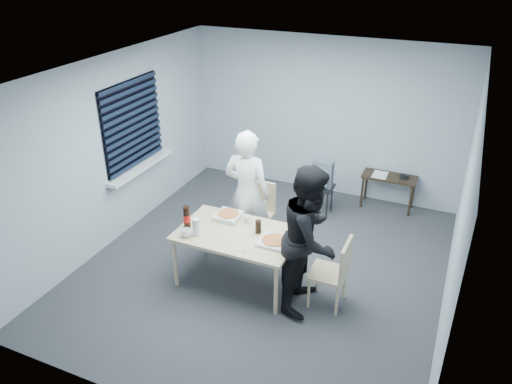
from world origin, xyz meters
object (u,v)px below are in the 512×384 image
at_px(person_white, 247,193).
at_px(backpack, 323,174).
at_px(chair_right, 336,269).
at_px(person_black, 310,238).
at_px(chair_far, 259,208).
at_px(mug_a, 186,233).
at_px(soda_bottle, 187,217).
at_px(mug_b, 247,219).
at_px(dining_table, 238,237).
at_px(stool, 322,193).
at_px(side_table, 389,181).

relative_size(person_white, backpack, 4.16).
relative_size(chair_right, person_black, 0.50).
bearing_deg(chair_far, mug_a, -106.04).
xyz_separation_m(backpack, soda_bottle, (-1.08, -2.19, 0.15)).
bearing_deg(person_black, soda_bottle, 93.31).
bearing_deg(backpack, mug_b, -94.72).
xyz_separation_m(dining_table, mug_a, (-0.52, -0.32, 0.11)).
relative_size(person_black, stool, 3.65).
distance_m(side_table, mug_b, 2.81).
bearing_deg(stool, chair_right, -69.06).
distance_m(chair_right, side_table, 2.69).
bearing_deg(person_white, dining_table, 104.92).
relative_size(dining_table, chair_right, 1.64).
height_order(chair_far, backpack, backpack).
xyz_separation_m(backpack, mug_a, (-0.98, -2.39, 0.07)).
height_order(stool, mug_a, mug_a).
bearing_deg(person_black, mug_a, 101.27).
bearing_deg(person_black, person_white, 57.00).
distance_m(chair_right, person_white, 1.62).
distance_m(chair_right, person_black, 0.49).
xyz_separation_m(chair_far, chair_right, (1.38, -0.97, 0.00)).
height_order(person_black, soda_bottle, person_black).
bearing_deg(backpack, stool, 99.45).
relative_size(stool, backpack, 1.14).
height_order(chair_far, person_black, person_black).
bearing_deg(chair_right, person_white, 154.82).
xyz_separation_m(chair_right, mug_b, (-1.24, 0.25, 0.24)).
height_order(chair_right, person_black, person_black).
bearing_deg(side_table, stool, -145.28).
xyz_separation_m(stool, soda_bottle, (-1.08, -2.20, 0.47)).
relative_size(chair_far, backpack, 2.09).
distance_m(person_white, mug_b, 0.47).
distance_m(mug_b, soda_bottle, 0.75).
xyz_separation_m(chair_far, backpack, (0.60, 1.07, 0.18)).
bearing_deg(chair_far, side_table, 48.68).
bearing_deg(person_black, backpack, 12.84).
bearing_deg(person_black, side_table, -9.01).
bearing_deg(side_table, soda_bottle, -125.11).
height_order(side_table, mug_b, mug_b).
bearing_deg(person_black, mug_b, 71.64).
distance_m(person_black, side_table, 2.81).
distance_m(dining_table, stool, 2.15).
distance_m(backpack, mug_a, 2.58).
distance_m(chair_far, person_black, 1.53).
bearing_deg(stool, dining_table, -102.24).
bearing_deg(stool, soda_bottle, -116.12).
distance_m(chair_right, mug_a, 1.81).
bearing_deg(person_black, stool, 12.76).
bearing_deg(person_white, soda_bottle, 61.30).
bearing_deg(person_black, chair_right, -80.06).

